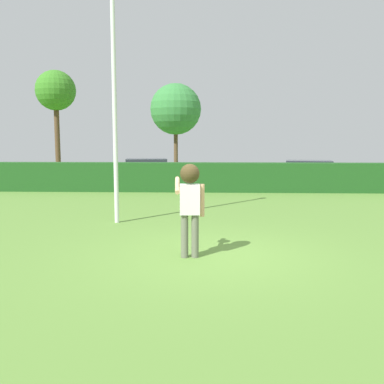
% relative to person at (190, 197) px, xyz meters
% --- Properties ---
extents(ground_plane, '(60.00, 60.00, 0.00)m').
position_rel_person_xyz_m(ground_plane, '(0.43, 0.16, -1.18)').
color(ground_plane, olive).
extents(person, '(0.60, 0.75, 1.80)m').
position_rel_person_xyz_m(person, '(0.00, 0.00, 0.00)').
color(person, '#676A57').
rests_on(person, ground).
extents(frisbee, '(0.28, 0.28, 0.05)m').
position_rel_person_xyz_m(frisbee, '(-0.11, 0.44, 0.06)').
color(frisbee, orange).
extents(lamppost, '(0.24, 0.24, 7.14)m').
position_rel_person_xyz_m(lamppost, '(-2.16, 3.44, 2.72)').
color(lamppost, silver).
rests_on(lamppost, ground).
extents(hedge_row, '(23.88, 0.90, 1.27)m').
position_rel_person_xyz_m(hedge_row, '(0.43, 10.76, -0.54)').
color(hedge_row, '#1F501D').
rests_on(hedge_row, ground).
extents(parked_car_red, '(4.40, 2.29, 1.25)m').
position_rel_person_xyz_m(parked_car_red, '(-3.08, 15.29, -0.49)').
color(parked_car_red, '#B21E1E').
rests_on(parked_car_red, ground).
extents(parked_car_white, '(4.44, 2.46, 1.25)m').
position_rel_person_xyz_m(parked_car_white, '(5.31, 13.51, -0.49)').
color(parked_car_white, white).
rests_on(parked_car_white, ground).
extents(maple_tree, '(3.32, 3.32, 5.93)m').
position_rel_person_xyz_m(maple_tree, '(-1.86, 20.29, 3.07)').
color(maple_tree, brown).
rests_on(maple_tree, ground).
extents(birch_tree, '(2.56, 2.56, 6.71)m').
position_rel_person_xyz_m(birch_tree, '(-9.54, 19.66, 4.16)').
color(birch_tree, brown).
rests_on(birch_tree, ground).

